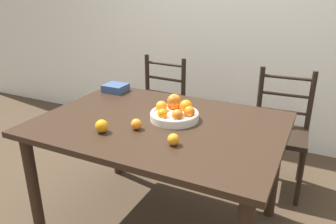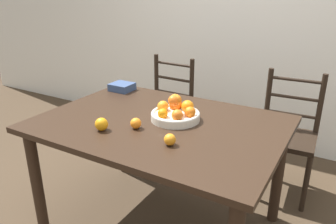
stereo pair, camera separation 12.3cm
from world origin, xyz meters
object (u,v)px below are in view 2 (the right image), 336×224
at_px(orange_loose_1, 170,140).
at_px(orange_loose_0, 136,123).
at_px(fruit_bowl, 176,112).
at_px(book_stack, 122,87).
at_px(chair_left, 165,112).
at_px(orange_loose_2, 101,124).
at_px(chair_right, 286,137).

bearing_deg(orange_loose_1, orange_loose_0, 162.81).
height_order(fruit_bowl, book_stack, fruit_bowl).
bearing_deg(chair_left, orange_loose_2, -74.90).
bearing_deg(fruit_bowl, orange_loose_0, -120.02).
height_order(orange_loose_0, orange_loose_2, orange_loose_2).
relative_size(orange_loose_0, book_stack, 0.38).
relative_size(orange_loose_1, book_stack, 0.37).
distance_m(orange_loose_0, chair_left, 1.14).
distance_m(orange_loose_0, book_stack, 0.75).
distance_m(fruit_bowl, orange_loose_1, 0.34).
bearing_deg(orange_loose_0, book_stack, 133.61).
height_order(orange_loose_1, book_stack, orange_loose_1).
distance_m(orange_loose_0, orange_loose_1, 0.28).
bearing_deg(book_stack, orange_loose_1, -38.46).
bearing_deg(fruit_bowl, orange_loose_2, -129.16).
bearing_deg(book_stack, fruit_bowl, -25.68).
bearing_deg(orange_loose_1, book_stack, 141.54).
distance_m(fruit_bowl, orange_loose_0, 0.27).
xyz_separation_m(orange_loose_2, book_stack, (-0.37, 0.66, -0.01)).
distance_m(fruit_bowl, chair_left, 1.01).
distance_m(orange_loose_0, chair_right, 1.26).
bearing_deg(fruit_bowl, orange_loose_1, -66.11).
height_order(chair_left, book_stack, chair_left).
bearing_deg(orange_loose_2, orange_loose_1, 4.64).
height_order(fruit_bowl, chair_right, chair_right).
bearing_deg(orange_loose_2, chair_left, 102.57).
bearing_deg(orange_loose_0, chair_right, 56.45).
distance_m(chair_right, book_stack, 1.32).
bearing_deg(orange_loose_2, orange_loose_0, 38.14).
relative_size(orange_loose_1, chair_right, 0.07).
xyz_separation_m(orange_loose_1, book_stack, (-0.79, 0.63, -0.00)).
height_order(orange_loose_1, orange_loose_2, orange_loose_2).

